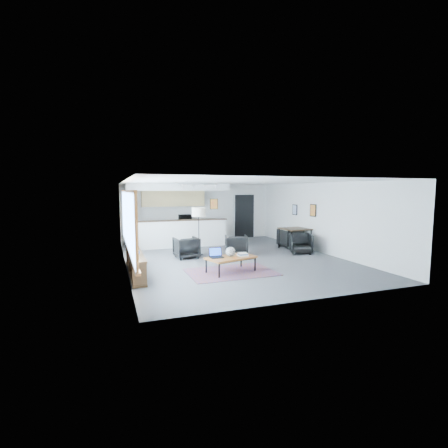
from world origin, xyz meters
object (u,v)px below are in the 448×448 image
object	(u,v)px
armchair_right	(236,244)
dining_chair_far	(290,239)
laptop	(216,255)
armchair_left	(186,247)
coffee_table	(231,258)
book_stack	(243,254)
dining_table	(295,230)
ceramic_pot	(230,252)
dining_chair_near	(301,244)
microwave	(185,217)
floor_lamp	(199,214)

from	to	relation	value
armchair_right	dining_chair_far	size ratio (longest dim) A/B	1.12
laptop	armchair_left	size ratio (longest dim) A/B	0.46
coffee_table	laptop	size ratio (longest dim) A/B	4.15
book_stack	dining_table	bearing A→B (deg)	37.48
ceramic_pot	armchair_right	distance (m)	2.43
ceramic_pot	dining_chair_far	size ratio (longest dim) A/B	0.39
dining_chair_near	dining_chair_far	size ratio (longest dim) A/B	0.96
dining_chair_far	armchair_left	bearing A→B (deg)	5.15
laptop	dining_chair_near	bearing A→B (deg)	23.56
laptop	dining_chair_far	world-z (taller)	same
armchair_right	dining_chair_near	distance (m)	2.42
book_stack	armchair_left	bearing A→B (deg)	115.51
dining_table	microwave	xyz separation A→B (m)	(-3.63, 3.38, 0.35)
dining_table	dining_chair_near	size ratio (longest dim) A/B	1.52
laptop	ceramic_pot	size ratio (longest dim) A/B	1.31
book_stack	dining_table	size ratio (longest dim) A/B	0.29
armchair_right	microwave	size ratio (longest dim) A/B	1.49
coffee_table	book_stack	distance (m)	0.37
armchair_left	dining_chair_near	bearing A→B (deg)	166.66
armchair_right	microwave	distance (m)	3.90
armchair_left	dining_table	bearing A→B (deg)	177.10
ceramic_pot	book_stack	bearing A→B (deg)	-1.29
floor_lamp	dining_chair_far	size ratio (longest dim) A/B	2.41
ceramic_pot	floor_lamp	bearing A→B (deg)	93.76
ceramic_pot	armchair_left	world-z (taller)	armchair_left
dining_table	dining_chair_near	world-z (taller)	dining_table
dining_chair_far	microwave	world-z (taller)	microwave
coffee_table	armchair_right	bearing A→B (deg)	48.17
ceramic_pot	armchair_right	bearing A→B (deg)	64.45
book_stack	floor_lamp	size ratio (longest dim) A/B	0.18
coffee_table	ceramic_pot	bearing A→B (deg)	105.62
ceramic_pot	dining_chair_near	xyz separation A→B (m)	(3.42, 1.73, -0.25)
coffee_table	armchair_left	bearing A→B (deg)	91.17
dining_chair_far	microwave	size ratio (longest dim) A/B	1.33
floor_lamp	dining_chair_far	world-z (taller)	floor_lamp
ceramic_pot	dining_chair_near	size ratio (longest dim) A/B	0.41
dining_chair_near	dining_chair_far	world-z (taller)	dining_chair_far
coffee_table	armchair_left	xyz separation A→B (m)	(-0.75, 2.34, -0.02)
coffee_table	armchair_right	distance (m)	2.44
armchair_right	floor_lamp	xyz separation A→B (m)	(-1.23, 0.56, 1.09)
ceramic_pot	microwave	size ratio (longest dim) A/B	0.52
armchair_right	dining_chair_near	xyz separation A→B (m)	(2.38, -0.46, -0.06)
ceramic_pot	floor_lamp	size ratio (longest dim) A/B	0.16
microwave	floor_lamp	bearing A→B (deg)	-97.56
dining_chair_near	microwave	size ratio (longest dim) A/B	1.27
coffee_table	microwave	size ratio (longest dim) A/B	2.84
armchair_left	dining_chair_far	distance (m)	4.52
floor_lamp	dining_chair_near	world-z (taller)	floor_lamp
ceramic_pot	dining_chair_near	distance (m)	3.84
floor_lamp	armchair_left	bearing A→B (deg)	-143.00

